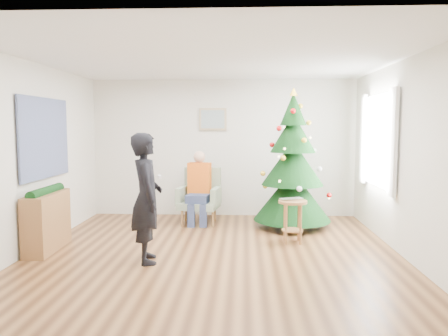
{
  "coord_description": "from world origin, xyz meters",
  "views": [
    {
      "loc": [
        0.4,
        -5.84,
        1.72
      ],
      "look_at": [
        0.1,
        0.6,
        1.1
      ],
      "focal_mm": 35.0,
      "sensor_mm": 36.0,
      "label": 1
    }
  ],
  "objects_px": {
    "armchair": "(200,203)",
    "standing_man": "(147,198)",
    "stool": "(293,221)",
    "christmas_tree": "(293,165)",
    "console": "(47,222)"
  },
  "relations": [
    {
      "from": "armchair",
      "to": "standing_man",
      "type": "xyz_separation_m",
      "value": [
        -0.44,
        -2.25,
        0.46
      ]
    },
    {
      "from": "stool",
      "to": "armchair",
      "type": "xyz_separation_m",
      "value": [
        -1.5,
        1.26,
        0.03
      ]
    },
    {
      "from": "christmas_tree",
      "to": "console",
      "type": "height_order",
      "value": "christmas_tree"
    },
    {
      "from": "stool",
      "to": "console",
      "type": "xyz_separation_m",
      "value": [
        -3.45,
        -0.55,
        0.08
      ]
    },
    {
      "from": "christmas_tree",
      "to": "standing_man",
      "type": "height_order",
      "value": "christmas_tree"
    },
    {
      "from": "armchair",
      "to": "standing_man",
      "type": "height_order",
      "value": "standing_man"
    },
    {
      "from": "christmas_tree",
      "to": "console",
      "type": "relative_size",
      "value": 2.36
    },
    {
      "from": "stool",
      "to": "console",
      "type": "distance_m",
      "value": 3.49
    },
    {
      "from": "console",
      "to": "standing_man",
      "type": "bearing_deg",
      "value": -18.66
    },
    {
      "from": "armchair",
      "to": "console",
      "type": "distance_m",
      "value": 2.65
    },
    {
      "from": "christmas_tree",
      "to": "stool",
      "type": "distance_m",
      "value": 1.25
    },
    {
      "from": "stool",
      "to": "standing_man",
      "type": "height_order",
      "value": "standing_man"
    },
    {
      "from": "standing_man",
      "to": "console",
      "type": "bearing_deg",
      "value": 56.68
    },
    {
      "from": "christmas_tree",
      "to": "armchair",
      "type": "xyz_separation_m",
      "value": [
        -1.6,
        0.25,
        -0.71
      ]
    },
    {
      "from": "stool",
      "to": "standing_man",
      "type": "distance_m",
      "value": 2.24
    }
  ]
}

